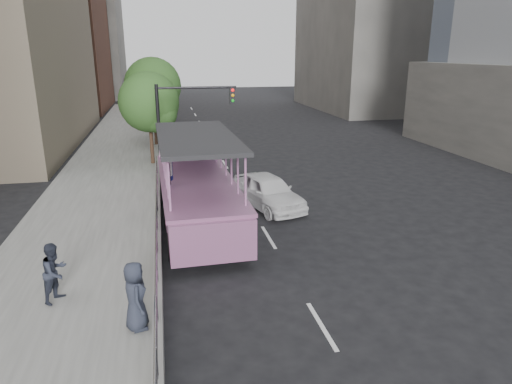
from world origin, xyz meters
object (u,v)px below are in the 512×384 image
(street_tree_far, at_px, (154,88))
(car, at_px, (268,191))
(pedestrian_far, at_px, (135,296))
(traffic_signal, at_px, (182,117))
(parking_sign, at_px, (170,186))
(duck_boat, at_px, (195,184))
(pedestrian_mid, at_px, (55,272))
(street_tree_near, at_px, (151,105))

(street_tree_far, bearing_deg, car, -71.47)
(car, xyz_separation_m, pedestrian_far, (-5.37, -9.00, 0.40))
(traffic_signal, bearing_deg, pedestrian_far, -97.68)
(car, bearing_deg, parking_sign, -170.81)
(duck_boat, distance_m, traffic_signal, 5.82)
(pedestrian_mid, xyz_separation_m, traffic_signal, (4.07, 12.30, 2.37))
(duck_boat, bearing_deg, street_tree_far, 96.06)
(duck_boat, height_order, traffic_signal, traffic_signal)
(duck_boat, bearing_deg, car, 5.74)
(street_tree_near, xyz_separation_m, street_tree_far, (0.20, 6.00, 0.49))
(street_tree_near, distance_m, street_tree_far, 6.02)
(duck_boat, bearing_deg, pedestrian_mid, -121.72)
(pedestrian_mid, distance_m, street_tree_near, 16.15)
(car, bearing_deg, street_tree_near, 104.01)
(street_tree_near, bearing_deg, duck_boat, -78.64)
(pedestrian_mid, relative_size, street_tree_far, 0.26)
(pedestrian_mid, bearing_deg, pedestrian_far, -101.63)
(pedestrian_far, bearing_deg, traffic_signal, -18.14)
(pedestrian_mid, bearing_deg, car, -18.35)
(pedestrian_far, height_order, parking_sign, parking_sign)
(traffic_signal, xyz_separation_m, street_tree_near, (-1.60, 3.43, 0.32))
(parking_sign, relative_size, street_tree_far, 0.47)
(street_tree_far, bearing_deg, street_tree_near, -91.91)
(pedestrian_mid, xyz_separation_m, street_tree_near, (2.47, 15.73, 2.69))
(parking_sign, bearing_deg, car, 25.92)
(car, relative_size, street_tree_far, 0.70)
(duck_boat, bearing_deg, pedestrian_far, -103.50)
(pedestrian_far, xyz_separation_m, traffic_signal, (1.90, 14.09, 2.33))
(parking_sign, relative_size, traffic_signal, 0.59)
(duck_boat, height_order, pedestrian_far, duck_boat)
(traffic_signal, bearing_deg, duck_boat, -88.09)
(car, relative_size, pedestrian_far, 2.59)
(duck_boat, relative_size, street_tree_far, 1.76)
(pedestrian_mid, bearing_deg, street_tree_near, 19.01)
(parking_sign, height_order, street_tree_far, street_tree_far)
(duck_boat, bearing_deg, parking_sign, -120.47)
(car, height_order, parking_sign, parking_sign)
(pedestrian_mid, distance_m, pedestrian_far, 2.81)
(pedestrian_mid, xyz_separation_m, street_tree_far, (2.67, 21.73, 3.18))
(traffic_signal, distance_m, street_tree_far, 9.57)
(car, height_order, traffic_signal, traffic_signal)
(duck_boat, xyz_separation_m, parking_sign, (-1.04, -1.77, 0.49))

